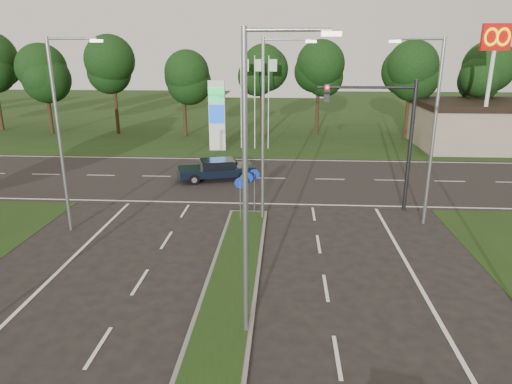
{
  "coord_description": "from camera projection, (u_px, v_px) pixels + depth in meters",
  "views": [
    {
      "loc": [
        1.88,
        -6.18,
        8.4
      ],
      "look_at": [
        0.61,
        13.73,
        2.2
      ],
      "focal_mm": 32.0,
      "sensor_mm": 36.0,
      "label": 1
    }
  ],
  "objects": [
    {
      "name": "verge_far",
      "position": [
        271.0,
        116.0,
        60.91
      ],
      "size": [
        160.0,
        50.0,
        0.02
      ],
      "primitive_type": "cube",
      "color": "black",
      "rests_on": "ground"
    },
    {
      "name": "cross_road",
      "position": [
        257.0,
        178.0,
        31.37
      ],
      "size": [
        160.0,
        12.0,
        0.02
      ],
      "primitive_type": "cube",
      "color": "black",
      "rests_on": "ground"
    },
    {
      "name": "median_kerb",
      "position": [
        211.0,
        374.0,
        12.29
      ],
      "size": [
        2.0,
        26.0,
        0.12
      ],
      "primitive_type": "cube",
      "color": "slate",
      "rests_on": "ground"
    },
    {
      "name": "commercial_building",
      "position": [
        510.0,
        125.0,
        40.87
      ],
      "size": [
        16.0,
        9.0,
        4.0
      ],
      "primitive_type": "cube",
      "color": "gray",
      "rests_on": "ground"
    },
    {
      "name": "streetlight_median_near",
      "position": [
        252.0,
        176.0,
        12.65
      ],
      "size": [
        2.53,
        0.22,
        9.0
      ],
      "color": "gray",
      "rests_on": "ground"
    },
    {
      "name": "streetlight_median_far",
      "position": [
        267.0,
        122.0,
        22.18
      ],
      "size": [
        2.53,
        0.22,
        9.0
      ],
      "color": "gray",
      "rests_on": "ground"
    },
    {
      "name": "streetlight_left_far",
      "position": [
        62.0,
        127.0,
        20.84
      ],
      "size": [
        2.53,
        0.22,
        9.0
      ],
      "color": "gray",
      "rests_on": "ground"
    },
    {
      "name": "streetlight_right_far",
      "position": [
        430.0,
        124.0,
        21.7
      ],
      "size": [
        2.53,
        0.22,
        9.0
      ],
      "rotation": [
        0.0,
        0.0,
        3.14
      ],
      "color": "gray",
      "rests_on": "ground"
    },
    {
      "name": "traffic_signal",
      "position": [
        387.0,
        126.0,
        23.83
      ],
      "size": [
        5.1,
        0.42,
        7.0
      ],
      "color": "black",
      "rests_on": "ground"
    },
    {
      "name": "median_signs",
      "position": [
        248.0,
        186.0,
        23.62
      ],
      "size": [
        1.16,
        1.76,
        2.38
      ],
      "color": "gray",
      "rests_on": "ground"
    },
    {
      "name": "gas_pylon",
      "position": [
        219.0,
        114.0,
        39.28
      ],
      "size": [
        5.8,
        1.26,
        8.0
      ],
      "color": "silver",
      "rests_on": "ground"
    },
    {
      "name": "mcdonalds_sign",
      "position": [
        493.0,
        56.0,
        35.5
      ],
      "size": [
        2.2,
        0.47,
        10.4
      ],
      "color": "silver",
      "rests_on": "ground"
    },
    {
      "name": "treeline_far",
      "position": [
        268.0,
        67.0,
        44.52
      ],
      "size": [
        6.0,
        6.0,
        9.9
      ],
      "color": "black",
      "rests_on": "ground"
    },
    {
      "name": "navy_sedan",
      "position": [
        217.0,
        169.0,
        30.8
      ],
      "size": [
        5.4,
        3.41,
        1.38
      ],
      "rotation": [
        0.0,
        0.0,
        1.86
      ],
      "color": "black",
      "rests_on": "ground"
    }
  ]
}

